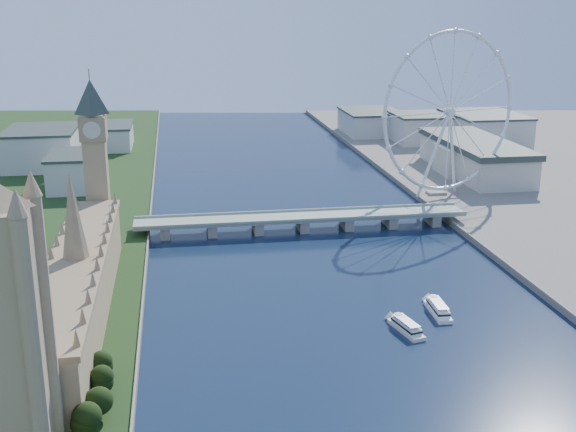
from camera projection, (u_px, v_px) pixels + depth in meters
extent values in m
cube|color=tan|center=(2.00, 347.00, 214.54)|extent=(22.00, 22.00, 86.00)
cube|color=tan|center=(79.00, 291.00, 332.74)|extent=(24.00, 200.00, 28.00)
cone|color=#937A59|center=(73.00, 216.00, 322.62)|extent=(12.00, 12.00, 40.00)
cube|color=tan|center=(97.00, 182.00, 427.78)|extent=(13.00, 13.00, 80.00)
cube|color=#937A59|center=(93.00, 128.00, 418.78)|extent=(15.00, 15.00, 14.00)
pyramid|color=#2D3833|center=(89.00, 79.00, 410.90)|extent=(20.02, 20.02, 20.00)
cube|color=gray|center=(302.00, 217.00, 477.62)|extent=(220.00, 22.00, 2.00)
cube|color=gray|center=(165.00, 231.00, 465.40)|extent=(6.00, 20.00, 7.50)
cube|color=gray|center=(212.00, 228.00, 469.92)|extent=(6.00, 20.00, 7.50)
cube|color=gray|center=(258.00, 226.00, 474.43)|extent=(6.00, 20.00, 7.50)
cube|color=gray|center=(302.00, 224.00, 478.95)|extent=(6.00, 20.00, 7.50)
cube|color=gray|center=(346.00, 222.00, 483.47)|extent=(6.00, 20.00, 7.50)
cube|color=gray|center=(390.00, 220.00, 487.99)|extent=(6.00, 20.00, 7.50)
cube|color=gray|center=(432.00, 218.00, 492.51)|extent=(6.00, 20.00, 7.50)
torus|color=silver|center=(450.00, 112.00, 531.08)|extent=(113.60, 39.12, 118.60)
cylinder|color=silver|center=(450.00, 112.00, 531.08)|extent=(7.25, 6.61, 6.00)
cube|color=gray|center=(436.00, 193.00, 558.11)|extent=(14.00, 10.00, 2.00)
cube|color=beige|center=(76.00, 172.00, 574.61)|extent=(40.00, 60.00, 26.00)
cube|color=beige|center=(43.00, 148.00, 653.04)|extent=(60.00, 80.00, 32.00)
cube|color=beige|center=(107.00, 137.00, 737.79)|extent=(50.00, 70.00, 22.00)
cube|color=beige|center=(422.00, 129.00, 767.70)|extent=(60.00, 60.00, 28.00)
cube|color=beige|center=(484.00, 129.00, 757.50)|extent=(70.00, 90.00, 30.00)
cube|color=beige|center=(371.00, 123.00, 819.10)|extent=(60.00, 80.00, 24.00)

